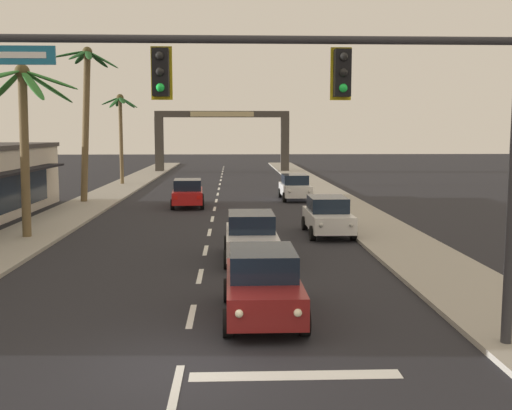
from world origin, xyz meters
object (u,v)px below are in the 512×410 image
object	(u,v)px
sedan_oncoming_far	(188,193)
palm_left_second	(23,114)
sedan_lead_at_stop_bar	(263,283)
sedan_parked_mid_kerb	(328,216)
traffic_signal_mast	(352,105)
palm_left_farthest	(121,120)
sedan_third_in_queue	(251,236)
palm_left_third	(86,102)
sedan_parked_nearest_kerb	(295,187)
town_gateway_arch	(222,133)

from	to	relation	value
sedan_oncoming_far	palm_left_second	bearing A→B (deg)	-118.12
sedan_lead_at_stop_bar	sedan_parked_mid_kerb	bearing A→B (deg)	73.79
traffic_signal_mast	palm_left_farthest	world-z (taller)	palm_left_farthest
sedan_parked_mid_kerb	sedan_third_in_queue	bearing A→B (deg)	-124.47
palm_left_third	sedan_parked_nearest_kerb	bearing A→B (deg)	7.09
palm_left_second	palm_left_third	xyz separation A→B (m)	(-0.43, 13.11, 1.12)
palm_left_farthest	town_gateway_arch	world-z (taller)	palm_left_farthest
sedan_parked_nearest_kerb	palm_left_third	size ratio (longest dim) A/B	0.46
sedan_parked_mid_kerb	palm_left_farthest	world-z (taller)	palm_left_farthest
palm_left_farthest	sedan_parked_nearest_kerb	bearing A→B (deg)	-40.44
sedan_parked_nearest_kerb	sedan_lead_at_stop_bar	bearing A→B (deg)	-97.63
sedan_lead_at_stop_bar	sedan_oncoming_far	xyz separation A→B (m)	(-3.41, 22.39, 0.00)
palm_left_second	sedan_lead_at_stop_bar	bearing A→B (deg)	-50.28
sedan_lead_at_stop_bar	sedan_third_in_queue	size ratio (longest dim) A/B	1.00
traffic_signal_mast	sedan_parked_nearest_kerb	world-z (taller)	traffic_signal_mast
traffic_signal_mast	sedan_oncoming_far	xyz separation A→B (m)	(-5.07, 24.84, -4.23)
sedan_oncoming_far	sedan_parked_mid_kerb	size ratio (longest dim) A/B	1.01
sedan_lead_at_stop_bar	sedan_oncoming_far	size ratio (longest dim) A/B	0.99
palm_left_third	town_gateway_arch	bearing A→B (deg)	75.03
palm_left_third	palm_left_second	bearing A→B (deg)	-88.11
sedan_parked_mid_kerb	traffic_signal_mast	bearing A→B (deg)	-97.21
sedan_parked_nearest_kerb	sedan_third_in_queue	bearing A→B (deg)	-100.48
town_gateway_arch	palm_left_second	bearing A→B (deg)	-99.99
sedan_parked_mid_kerb	sedan_parked_nearest_kerb	bearing A→B (deg)	90.03
palm_left_farthest	sedan_oncoming_far	bearing A→B (deg)	-66.44
traffic_signal_mast	sedan_parked_nearest_kerb	distance (m)	28.84
traffic_signal_mast	sedan_parked_mid_kerb	world-z (taller)	traffic_signal_mast
sedan_lead_at_stop_bar	palm_left_second	distance (m)	15.29
sedan_oncoming_far	town_gateway_arch	distance (m)	32.22
sedan_oncoming_far	palm_left_third	distance (m)	8.67
palm_left_second	town_gateway_arch	distance (m)	43.78
sedan_third_in_queue	sedan_oncoming_far	xyz separation A→B (m)	(-3.34, 15.56, 0.00)
sedan_third_in_queue	sedan_parked_nearest_kerb	distance (m)	19.51
sedan_lead_at_stop_bar	traffic_signal_mast	bearing A→B (deg)	-55.90
sedan_third_in_queue	sedan_oncoming_far	distance (m)	15.91
sedan_lead_at_stop_bar	town_gateway_arch	distance (m)	54.51
sedan_parked_mid_kerb	palm_left_second	world-z (taller)	palm_left_second
palm_left_second	palm_left_third	size ratio (longest dim) A/B	0.75
sedan_parked_nearest_kerb	town_gateway_arch	size ratio (longest dim) A/B	0.30
traffic_signal_mast	palm_left_third	bearing A→B (deg)	113.12
town_gateway_arch	traffic_signal_mast	bearing A→B (deg)	-86.55
sedan_lead_at_stop_bar	sedan_oncoming_far	distance (m)	22.65
traffic_signal_mast	sedan_third_in_queue	xyz separation A→B (m)	(-1.73, 9.28, -4.23)
traffic_signal_mast	sedan_oncoming_far	distance (m)	25.70
sedan_oncoming_far	palm_left_third	bearing A→B (deg)	162.77
sedan_parked_nearest_kerb	sedan_parked_mid_kerb	size ratio (longest dim) A/B	1.01
sedan_parked_nearest_kerb	palm_left_third	distance (m)	14.47
sedan_lead_at_stop_bar	sedan_third_in_queue	distance (m)	6.83
traffic_signal_mast	sedan_oncoming_far	bearing A→B (deg)	101.53
sedan_oncoming_far	sedan_parked_nearest_kerb	world-z (taller)	same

